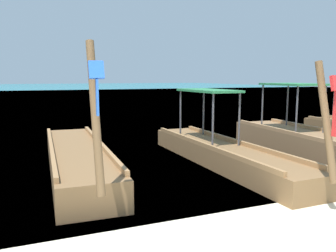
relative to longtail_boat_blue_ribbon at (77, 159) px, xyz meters
The scene contains 4 objects.
sea_water 56.63m from the longtail_boat_blue_ribbon, 88.28° to the left, with size 120.00×120.00×0.00m, color #147A89.
longtail_boat_blue_ribbon is the anchor object (origin of this frame).
longtail_boat_red_ribbon 3.52m from the longtail_boat_blue_ribbon, 11.72° to the right, with size 1.14×6.48×2.44m.
longtail_boat_turquoise_ribbon 6.30m from the longtail_boat_blue_ribbon, ahead, with size 1.71×5.84×2.39m.
Camera 1 is at (-2.71, -2.60, 2.17)m, focal length 36.99 mm.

